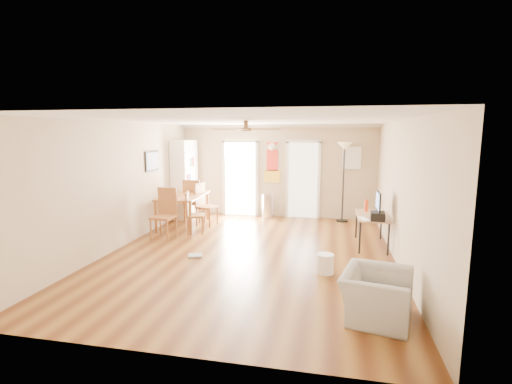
% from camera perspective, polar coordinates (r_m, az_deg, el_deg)
% --- Properties ---
extents(floor, '(7.00, 7.00, 0.00)m').
position_cam_1_polar(floor, '(7.50, -0.93, -9.43)').
color(floor, brown).
rests_on(floor, ground).
extents(ceiling, '(5.50, 7.00, 0.00)m').
position_cam_1_polar(ceiling, '(7.12, -0.99, 10.86)').
color(ceiling, silver).
rests_on(ceiling, floor).
extents(wall_back, '(5.50, 0.04, 2.60)m').
position_cam_1_polar(wall_back, '(10.61, 3.15, 3.20)').
color(wall_back, beige).
rests_on(wall_back, floor).
extents(wall_front, '(5.50, 0.04, 2.60)m').
position_cam_1_polar(wall_front, '(3.92, -12.22, -7.02)').
color(wall_front, beige).
rests_on(wall_front, floor).
extents(wall_left, '(0.04, 7.00, 2.60)m').
position_cam_1_polar(wall_left, '(8.23, -19.99, 0.99)').
color(wall_left, beige).
rests_on(wall_left, floor).
extents(wall_right, '(0.04, 7.00, 2.60)m').
position_cam_1_polar(wall_right, '(7.13, 21.17, -0.24)').
color(wall_right, beige).
rests_on(wall_right, floor).
extents(crown_molding, '(5.50, 7.00, 0.08)m').
position_cam_1_polar(crown_molding, '(7.11, -0.99, 10.54)').
color(crown_molding, white).
rests_on(crown_molding, wall_back).
extents(kitchen_doorway, '(0.90, 0.10, 2.10)m').
position_cam_1_polar(kitchen_doorway, '(10.82, -2.38, 1.99)').
color(kitchen_doorway, white).
rests_on(kitchen_doorway, wall_back).
extents(bathroom_doorway, '(0.80, 0.10, 2.10)m').
position_cam_1_polar(bathroom_doorway, '(10.54, 7.17, 1.74)').
color(bathroom_doorway, white).
rests_on(bathroom_doorway, wall_back).
extents(wall_decal, '(0.46, 0.03, 1.10)m').
position_cam_1_polar(wall_decal, '(10.59, 2.48, 4.55)').
color(wall_decal, red).
rests_on(wall_decal, wall_back).
extents(ac_grille, '(0.50, 0.04, 0.60)m').
position_cam_1_polar(ac_grille, '(10.44, 14.38, 5.04)').
color(ac_grille, white).
rests_on(ac_grille, wall_back).
extents(framed_poster, '(0.04, 0.66, 0.48)m').
position_cam_1_polar(framed_poster, '(9.39, -15.54, 4.59)').
color(framed_poster, black).
rests_on(framed_poster, wall_left).
extents(ceiling_fan, '(1.24, 1.24, 0.20)m').
position_cam_1_polar(ceiling_fan, '(6.82, -1.54, 9.51)').
color(ceiling_fan, '#593819').
rests_on(ceiling_fan, ceiling).
extents(bookshelf, '(0.69, 1.06, 2.17)m').
position_cam_1_polar(bookshelf, '(10.70, -10.81, 1.94)').
color(bookshelf, white).
rests_on(bookshelf, floor).
extents(dining_table, '(1.06, 1.68, 0.81)m').
position_cam_1_polar(dining_table, '(9.75, -10.96, -2.78)').
color(dining_table, '#AC6A37').
rests_on(dining_table, floor).
extents(dining_chair_right_a, '(0.53, 0.53, 1.08)m').
position_cam_1_polar(dining_chair_right_a, '(9.73, -7.50, -1.91)').
color(dining_chair_right_a, '#A97536').
rests_on(dining_chair_right_a, floor).
extents(dining_chair_right_b, '(0.50, 0.50, 0.98)m').
position_cam_1_polar(dining_chair_right_b, '(8.97, -9.23, -3.20)').
color(dining_chair_right_b, olive).
rests_on(dining_chair_right_b, floor).
extents(dining_chair_near, '(0.50, 0.50, 1.13)m').
position_cam_1_polar(dining_chair_near, '(8.64, -13.95, -3.31)').
color(dining_chair_near, '#9B6632').
rests_on(dining_chair_near, floor).
extents(dining_chair_far, '(0.48, 0.48, 1.13)m').
position_cam_1_polar(dining_chair_far, '(10.25, -9.39, -1.25)').
color(dining_chair_far, '#AD6A38').
rests_on(dining_chair_far, floor).
extents(trash_can, '(0.38, 0.38, 0.68)m').
position_cam_1_polar(trash_can, '(10.51, 1.77, -2.14)').
color(trash_can, silver).
rests_on(trash_can, floor).
extents(torchiere_lamp, '(0.46, 0.46, 2.13)m').
position_cam_1_polar(torchiere_lamp, '(10.25, 13.15, 1.45)').
color(torchiere_lamp, black).
rests_on(torchiere_lamp, floor).
extents(computer_desk, '(0.62, 1.24, 0.66)m').
position_cam_1_polar(computer_desk, '(8.29, 17.14, -5.62)').
color(computer_desk, tan).
rests_on(computer_desk, floor).
extents(imac, '(0.16, 0.58, 0.54)m').
position_cam_1_polar(imac, '(7.88, 18.13, -1.95)').
color(imac, black).
rests_on(imac, computer_desk).
extents(keyboard, '(0.22, 0.39, 0.01)m').
position_cam_1_polar(keyboard, '(7.78, 16.16, -3.96)').
color(keyboard, white).
rests_on(keyboard, computer_desk).
extents(printer, '(0.29, 0.33, 0.16)m').
position_cam_1_polar(printer, '(7.76, 18.04, -3.52)').
color(printer, black).
rests_on(printer, computer_desk).
extents(orange_bottle, '(0.11, 0.11, 0.26)m').
position_cam_1_polar(orange_bottle, '(8.54, 16.45, -2.00)').
color(orange_bottle, '#E44414').
rests_on(orange_bottle, computer_desk).
extents(wastebasket_a, '(0.31, 0.31, 0.33)m').
position_cam_1_polar(wastebasket_a, '(6.58, 10.49, -10.70)').
color(wastebasket_a, white).
rests_on(wastebasket_a, floor).
extents(floor_cloth, '(0.31, 0.28, 0.04)m').
position_cam_1_polar(floor_cloth, '(7.43, -9.22, -9.56)').
color(floor_cloth, gray).
rests_on(floor_cloth, floor).
extents(armchair, '(1.03, 1.11, 0.62)m').
position_cam_1_polar(armchair, '(5.21, 17.85, -14.74)').
color(armchair, '#A5A5A0').
rests_on(armchair, floor).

